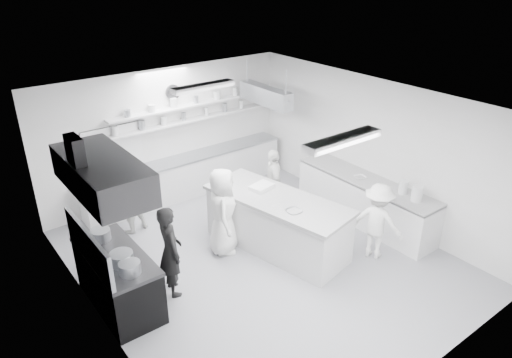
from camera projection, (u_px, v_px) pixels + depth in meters
floor at (261, 259)px, 9.01m from camera, size 6.00×7.00×0.02m
ceiling at (261, 105)px, 7.71m from camera, size 6.00×7.00×0.02m
wall_back at (167, 134)px, 10.87m from camera, size 6.00×0.04×3.00m
wall_front at (436, 289)px, 5.85m from camera, size 6.00×0.04×3.00m
wall_left at (94, 245)px, 6.71m from camera, size 0.04×7.00×3.00m
wall_right at (373, 149)px, 10.01m from camera, size 0.04×7.00×3.00m
stove at (119, 281)px, 7.67m from camera, size 0.80×1.80×0.90m
exhaust_hood at (102, 174)px, 6.86m from camera, size 0.85×2.00×0.50m
back_counter at (188, 176)px, 11.27m from camera, size 5.00×0.60×0.92m
shelf_lower at (196, 119)px, 11.06m from camera, size 4.20×0.26×0.04m
shelf_upper at (195, 104)px, 10.91m from camera, size 4.20×0.26×0.04m
pass_through_window at (113, 149)px, 10.17m from camera, size 1.30×0.04×1.00m
wall_clock at (172, 92)px, 10.55m from camera, size 0.32×0.05×0.32m
right_counter at (365, 201)px, 10.11m from camera, size 0.74×3.30×0.94m
pot_rack at (266, 96)px, 10.84m from camera, size 0.30×1.60×0.40m
light_fixture_front at (343, 140)px, 6.45m from camera, size 1.30×0.25×0.10m
light_fixture_rear at (203, 87)px, 9.03m from camera, size 1.30×0.25×0.10m
prep_island at (277, 224)px, 9.16m from camera, size 1.59×2.95×1.03m
stove_pot at (122, 260)px, 7.21m from camera, size 0.36×0.36×0.24m
cook_stove at (170, 251)px, 7.80m from camera, size 0.50×0.66×1.62m
cook_back at (128, 200)px, 9.63m from camera, size 0.79×0.67×1.44m
cook_island_left at (223, 211)px, 8.90m from camera, size 0.90×1.00×1.72m
cook_island_right at (273, 183)px, 10.25m from camera, size 0.75×0.96×1.52m
cook_right at (377, 221)px, 8.79m from camera, size 0.88×1.11×1.50m
bowl_island_a at (294, 212)px, 8.47m from camera, size 0.30×0.30×0.07m
bowl_island_b at (276, 208)px, 8.61m from camera, size 0.21×0.21×0.05m
bowl_right at (360, 178)px, 9.98m from camera, size 0.31×0.31×0.06m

